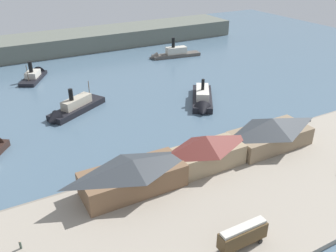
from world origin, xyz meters
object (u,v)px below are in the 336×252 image
Objects in this scene: ferry_shed_east_terminal at (205,151)px; mooring_post_center_east at (310,120)px; ferry_approaching_west at (35,75)px; ferry_departing_north at (171,54)px; street_tram at (243,235)px; ferry_shed_customs_shed at (271,132)px; mooring_post_west at (292,127)px; ferry_shed_central_terminal at (133,175)px; ferry_approaching_east at (202,100)px; ferry_outer_harbor at (72,110)px; pedestrian_walking_east at (20,245)px.

ferry_shed_east_terminal is 40.43m from mooring_post_center_east.
ferry_departing_north is at bearing -0.62° from ferry_approaching_west.
ferry_shed_customs_shed is at bearing 39.99° from street_tram.
ferry_shed_east_terminal is 20.59× the size of mooring_post_west.
ferry_shed_central_terminal reaches higher than ferry_approaching_east.
ferry_outer_harbor reaches higher than mooring_post_west.
pedestrian_walking_east is (-41.23, -5.91, -3.34)m from ferry_shed_east_terminal.
ferry_shed_east_terminal reaches higher than ferry_departing_north.
street_tram is (9.54, -23.44, -1.14)m from ferry_shed_central_terminal.
ferry_approaching_east is at bearing 39.82° from ferry_shed_central_terminal.
ferry_shed_east_terminal is at bearing -173.24° from mooring_post_center_east.
ferry_shed_central_terminal reaches higher than mooring_post_west.
mooring_post_center_east is at bearing 7.47° from pedestrian_walking_east.
ferry_approaching_east is at bearing -18.49° from ferry_outer_harbor.
ferry_shed_central_terminal is 1.22× the size of ferry_approaching_west.
pedestrian_walking_east is 73.26m from ferry_approaching_east.
pedestrian_walking_east is 81.91m from mooring_post_center_east.
ferry_outer_harbor is at bearing 140.63° from mooring_post_west.
pedestrian_walking_east reaches higher than mooring_post_west.
ferry_shed_customs_shed reaches higher than mooring_post_west.
ferry_shed_central_terminal is 37.59m from ferry_shed_customs_shed.
street_tram reaches higher than pedestrian_walking_east.
ferry_shed_east_terminal is at bearing -114.66° from ferry_departing_north.
mooring_post_west is at bearing -39.37° from ferry_outer_harbor.
pedestrian_walking_east is 1.79× the size of mooring_post_west.
ferry_approaching_west is at bearing 94.62° from ferry_outer_harbor.
ferry_shed_customs_shed reaches higher than pedestrian_walking_east.
ferry_shed_central_terminal reaches higher than street_tram.
ferry_shed_central_terminal is 45.79m from ferry_outer_harbor.
ferry_approaching_east is (-17.68, -52.25, -0.01)m from ferry_departing_north.
ferry_approaching_west is (-21.36, 85.32, -4.06)m from ferry_shed_east_terminal.
mooring_post_west is 65.09m from ferry_outer_harbor.
ferry_shed_central_terminal is 24.27× the size of mooring_post_west.
ferry_shed_east_terminal is at bearing -179.96° from ferry_shed_customs_shed.
mooring_post_center_east is 33.45m from ferry_approaching_east.
street_tram is 0.36× the size of ferry_departing_north.
ferry_shed_central_terminal is at bearing -179.86° from ferry_shed_customs_shed.
street_tram is at bearing -149.63° from mooring_post_center_east.
ferry_shed_east_terminal is at bearing 8.16° from pedestrian_walking_east.
ferry_shed_east_terminal is at bearing -75.95° from ferry_approaching_west.
ferry_approaching_east is at bearing 87.55° from ferry_shed_customs_shed.
pedestrian_walking_east is at bearing -171.84° from ferry_shed_east_terminal.
ferry_shed_customs_shed is 36.65m from street_tram.
mooring_post_west is 0.04× the size of ferry_approaching_east.
street_tram is at bearing -83.13° from ferry_approaching_west.
ferry_outer_harbor is at bearing -85.38° from ferry_approaching_west.
mooring_post_west is at bearing -94.77° from ferry_departing_north.
ferry_shed_customs_shed is (19.81, 0.01, -0.18)m from ferry_shed_east_terminal.
ferry_approaching_west reaches higher than mooring_post_center_east.
mooring_post_center_east is at bearing -89.21° from ferry_departing_north.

